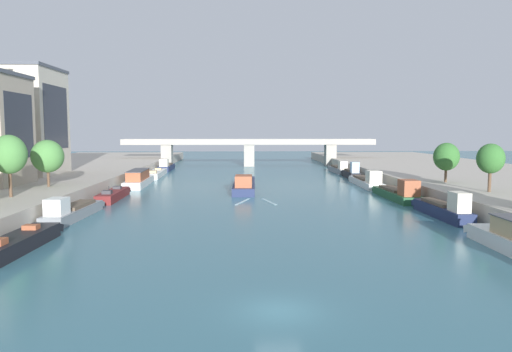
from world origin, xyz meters
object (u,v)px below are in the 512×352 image
moored_boat_right_upstream (443,209)px  bridge_far (249,149)px  moored_boat_left_near (19,242)px  moored_boat_left_end (166,167)px  moored_boat_right_second (351,173)px  tree_left_midway (47,156)px  moored_boat_left_downstream (113,195)px  moored_boat_right_lone (398,193)px  moored_boat_left_upstream (72,211)px  tree_right_midway (446,157)px  moored_boat_right_far (367,181)px  barge_midriver (244,184)px  moored_boat_left_midway (139,179)px  moored_boat_right_downstream (339,169)px  tree_left_end_of_row (9,155)px  tree_right_distant (491,159)px  moored_boat_left_lone (156,174)px

moored_boat_right_upstream → bridge_far: size_ratio=0.18×
moored_boat_left_near → bridge_far: bridge_far is taller
bridge_far → moored_boat_left_end: bearing=-148.7°
moored_boat_right_upstream → moored_boat_right_second: moored_boat_right_second is taller
moored_boat_left_near → tree_left_midway: (-7.61, 25.04, 5.63)m
moored_boat_left_downstream → moored_boat_right_lone: 40.28m
moored_boat_left_upstream → tree_left_midway: 14.43m
moored_boat_right_upstream → tree_right_midway: tree_right_midway is taller
moored_boat_left_upstream → moored_boat_right_far: (40.44, 29.43, 0.05)m
barge_midriver → bridge_far: 52.21m
moored_boat_left_midway → moored_boat_right_downstream: moored_boat_right_downstream is taller
tree_right_midway → moored_boat_left_downstream: bearing=-179.9°
moored_boat_right_lone → tree_left_end_of_row: bearing=-165.8°
moored_boat_right_lone → moored_boat_right_downstream: size_ratio=1.10×
moored_boat_left_upstream → barge_midriver: bearing=52.9°
moored_boat_right_far → moored_boat_right_downstream: (0.63, 26.90, -0.03)m
tree_right_distant → bridge_far: 78.21m
moored_boat_left_upstream → bridge_far: bearing=75.0°
moored_boat_right_second → bridge_far: (-20.54, 33.18, 3.78)m
moored_boat_left_lone → moored_boat_left_end: 16.00m
moored_boat_left_downstream → moored_boat_left_end: size_ratio=0.94×
moored_boat_left_lone → moored_boat_right_upstream: bearing=-50.5°
moored_boat_right_lone → moored_boat_left_lone: bearing=138.9°
moored_boat_right_upstream → moored_boat_right_downstream: (0.03, 56.91, -0.11)m
moored_boat_left_downstream → tree_right_midway: bearing=0.1°
moored_boat_left_upstream → moored_boat_left_lone: 48.72m
moored_boat_left_near → moored_boat_left_lone: size_ratio=0.75×
moored_boat_left_end → tree_left_midway: size_ratio=2.08×
moored_boat_right_downstream → tree_left_end_of_row: (-48.31, -54.90, 6.13)m
moored_boat_right_second → tree_right_midway: (6.88, -28.95, 4.90)m
barge_midriver → moored_boat_right_upstream: bearing=-49.5°
moored_boat_left_upstream → moored_boat_left_downstream: bearing=88.3°
tree_left_midway → tree_right_distant: tree_left_midway is taller
moored_boat_left_near → moored_boat_right_far: size_ratio=0.75×
moored_boat_right_upstream → moored_boat_left_end: bearing=122.2°
tree_right_distant → moored_boat_left_near: bearing=-159.6°
moored_boat_left_downstream → moored_boat_right_second: size_ratio=1.17×
moored_boat_left_upstream → moored_boat_right_far: 50.02m
moored_boat_left_midway → moored_boat_right_far: 40.07m
moored_boat_left_end → moored_boat_right_upstream: bearing=-57.8°
moored_boat_right_lone → moored_boat_right_upstream: bearing=-88.6°
moored_boat_left_lone → barge_midriver: bearing=-51.6°
moored_boat_left_upstream → tree_right_midway: (48.06, 15.12, 5.06)m
moored_boat_left_midway → tree_right_distant: size_ratio=2.68×
moored_boat_right_far → barge_midriver: bearing=-168.8°
moored_boat_left_near → moored_boat_left_upstream: moored_boat_left_upstream is taller
barge_midriver → tree_right_distant: (29.67, -20.94, 5.38)m
barge_midriver → moored_boat_right_upstream: 33.90m
barge_midriver → moored_boat_left_near: 43.06m
moored_boat_right_lone → bridge_far: bridge_far is taller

